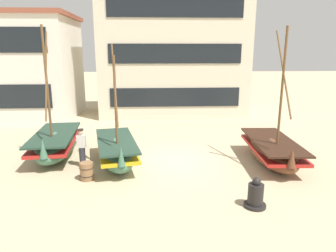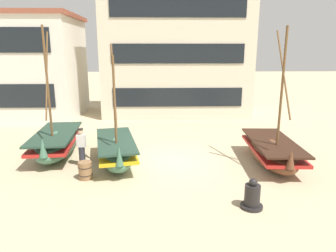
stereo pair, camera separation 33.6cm
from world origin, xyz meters
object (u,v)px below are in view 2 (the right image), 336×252
(wooden_barrel, at_px, (85,170))
(fisherman_by_hull, at_px, (82,148))
(fishing_boat_near_left, at_px, (56,143))
(capstan_winch, at_px, (252,196))
(fishing_boat_centre_large, at_px, (116,150))
(fishing_boat_far_right, at_px, (272,151))
(harbor_building_main, at_px, (176,53))
(harbor_building_annex, at_px, (10,66))

(wooden_barrel, bearing_deg, fisherman_by_hull, 107.95)
(fishing_boat_near_left, bearing_deg, capstan_winch, -33.73)
(wooden_barrel, bearing_deg, fishing_boat_centre_large, 58.46)
(fisherman_by_hull, bearing_deg, fishing_boat_centre_large, 7.89)
(fishing_boat_far_right, xyz_separation_m, harbor_building_main, (-3.63, 11.54, 4.09))
(fishing_boat_near_left, height_order, harbor_building_main, harbor_building_main)
(harbor_building_annex, bearing_deg, fishing_boat_far_right, -34.31)
(harbor_building_main, relative_size, harbor_building_annex, 1.08)
(fisherman_by_hull, bearing_deg, fishing_boat_near_left, 138.51)
(fishing_boat_near_left, distance_m, harbor_building_main, 12.58)
(capstan_winch, height_order, harbor_building_main, harbor_building_main)
(harbor_building_main, bearing_deg, fishing_boat_far_right, -72.53)
(fisherman_by_hull, xyz_separation_m, harbor_building_main, (4.68, 11.52, 3.86))
(fisherman_by_hull, xyz_separation_m, capstan_winch, (6.29, -3.87, -0.44))
(fishing_boat_centre_large, height_order, harbor_building_main, harbor_building_main)
(fishing_boat_far_right, distance_m, capstan_winch, 4.35)
(fishing_boat_far_right, xyz_separation_m, fisherman_by_hull, (-8.31, 0.02, 0.23))
(fishing_boat_near_left, distance_m, fishing_boat_centre_large, 3.20)
(fishing_boat_centre_large, distance_m, fisherman_by_hull, 1.47)
(fishing_boat_centre_large, bearing_deg, capstan_winch, -39.97)
(fishing_boat_near_left, distance_m, fishing_boat_far_right, 9.94)
(capstan_winch, height_order, wooden_barrel, capstan_winch)
(fishing_boat_centre_large, xyz_separation_m, wooden_barrel, (-0.98, -1.60, -0.28))
(fishing_boat_near_left, height_order, fisherman_by_hull, fishing_boat_near_left)
(fisherman_by_hull, height_order, harbor_building_annex, harbor_building_annex)
(fishing_boat_centre_large, bearing_deg, wooden_barrel, -121.54)
(fisherman_by_hull, height_order, wooden_barrel, fisherman_by_hull)
(harbor_building_annex, bearing_deg, capstan_winch, -46.48)
(fishing_boat_centre_large, height_order, fisherman_by_hull, fishing_boat_centre_large)
(fishing_boat_far_right, relative_size, capstan_winch, 5.81)
(capstan_winch, xyz_separation_m, wooden_barrel, (-5.83, 2.46, -0.04))
(wooden_barrel, height_order, harbor_building_annex, harbor_building_annex)
(harbor_building_main, bearing_deg, wooden_barrel, -108.09)
(fishing_boat_near_left, bearing_deg, wooden_barrel, -54.21)
(fishing_boat_centre_large, distance_m, harbor_building_annex, 14.52)
(fishing_boat_near_left, height_order, fishing_boat_far_right, fishing_boat_near_left)
(wooden_barrel, bearing_deg, capstan_winch, -22.87)
(wooden_barrel, height_order, harbor_building_main, harbor_building_main)
(fisherman_by_hull, distance_m, harbor_building_annex, 13.77)
(fishing_boat_far_right, distance_m, harbor_building_main, 12.77)
(fishing_boat_centre_large, relative_size, harbor_building_annex, 0.49)
(fishing_boat_far_right, distance_m, fisherman_by_hull, 8.31)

